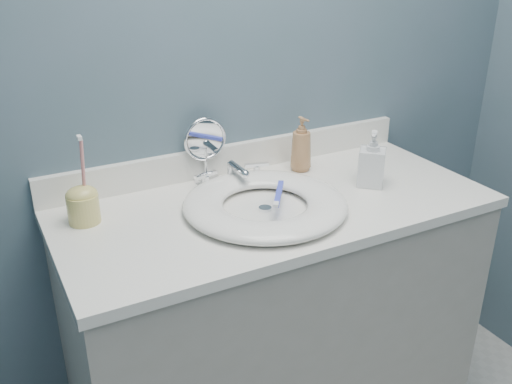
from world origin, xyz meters
TOP-DOWN VIEW (x-y plane):
  - back_wall at (0.00, 1.25)m, footprint 2.20×0.02m
  - vanity_cabinet at (0.00, 0.97)m, footprint 1.20×0.55m
  - countertop at (0.00, 0.97)m, footprint 1.22×0.57m
  - backsplash at (0.00, 1.24)m, footprint 1.22×0.02m
  - basin at (-0.05, 0.94)m, footprint 0.45×0.45m
  - drain at (-0.05, 0.94)m, footprint 0.04×0.04m
  - faucet at (-0.05, 1.14)m, footprint 0.25×0.13m
  - makeup_mirror at (-0.11, 1.21)m, footprint 0.13×0.08m
  - soap_bottle_amber at (0.19, 1.15)m, footprint 0.07×0.07m
  - soap_bottle_clear at (0.31, 0.95)m, footprint 0.11×0.11m
  - toothbrush_holder at (-0.50, 1.10)m, footprint 0.08×0.08m
  - toothbrush_lying at (-0.02, 0.93)m, footprint 0.11×0.15m

SIDE VIEW (x-z plane):
  - vanity_cabinet at x=0.00m, z-range 0.00..0.85m
  - countertop at x=0.00m, z-range 0.85..0.88m
  - drain at x=-0.05m, z-range 0.88..0.89m
  - basin at x=-0.05m, z-range 0.88..0.92m
  - faucet at x=-0.05m, z-range 0.87..0.95m
  - toothbrush_lying at x=-0.02m, z-range 0.92..0.93m
  - backsplash at x=0.00m, z-range 0.88..0.97m
  - toothbrush_holder at x=-0.50m, z-range 0.82..1.05m
  - soap_bottle_clear at x=0.31m, z-range 0.88..1.05m
  - soap_bottle_amber at x=0.19m, z-range 0.88..1.05m
  - makeup_mirror at x=-0.11m, z-range 0.89..1.09m
  - back_wall at x=0.00m, z-range 0.00..2.40m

